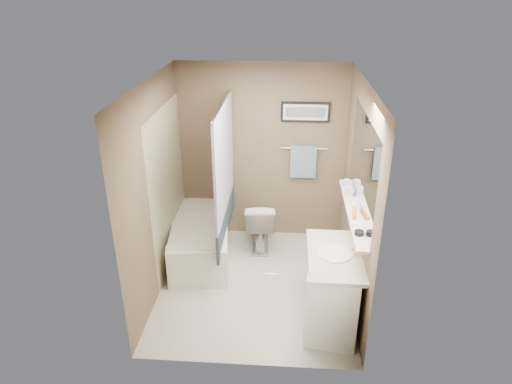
# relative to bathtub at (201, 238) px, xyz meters

# --- Properties ---
(ground) EXTENTS (2.50, 2.50, 0.00)m
(ground) POSITION_rel_bathtub_xyz_m (0.75, -0.60, -0.25)
(ground) COLOR #BDB7AF
(ground) RESTS_ON ground
(ceiling) EXTENTS (2.20, 2.50, 0.04)m
(ceiling) POSITION_rel_bathtub_xyz_m (0.75, -0.60, 2.13)
(ceiling) COLOR white
(ceiling) RESTS_ON wall_back
(wall_back) EXTENTS (2.20, 0.04, 2.40)m
(wall_back) POSITION_rel_bathtub_xyz_m (0.75, 0.63, 0.95)
(wall_back) COLOR brown
(wall_back) RESTS_ON ground
(wall_front) EXTENTS (2.20, 0.04, 2.40)m
(wall_front) POSITION_rel_bathtub_xyz_m (0.75, -1.83, 0.95)
(wall_front) COLOR brown
(wall_front) RESTS_ON ground
(wall_left) EXTENTS (0.04, 2.50, 2.40)m
(wall_left) POSITION_rel_bathtub_xyz_m (-0.33, -0.60, 0.95)
(wall_left) COLOR brown
(wall_left) RESTS_ON ground
(wall_right) EXTENTS (0.04, 2.50, 2.40)m
(wall_right) POSITION_rel_bathtub_xyz_m (1.83, -0.60, 0.95)
(wall_right) COLOR brown
(wall_right) RESTS_ON ground
(tile_surround) EXTENTS (0.02, 1.55, 2.00)m
(tile_surround) POSITION_rel_bathtub_xyz_m (-0.34, -0.10, 0.75)
(tile_surround) COLOR beige
(tile_surround) RESTS_ON wall_left
(curtain_rod) EXTENTS (0.02, 1.55, 0.02)m
(curtain_rod) POSITION_rel_bathtub_xyz_m (0.35, -0.10, 1.80)
(curtain_rod) COLOR silver
(curtain_rod) RESTS_ON wall_left
(curtain_upper) EXTENTS (0.03, 1.45, 1.28)m
(curtain_upper) POSITION_rel_bathtub_xyz_m (0.35, -0.10, 1.15)
(curtain_upper) COLOR silver
(curtain_upper) RESTS_ON curtain_rod
(curtain_lower) EXTENTS (0.03, 1.45, 0.36)m
(curtain_lower) POSITION_rel_bathtub_xyz_m (0.35, -0.10, 0.33)
(curtain_lower) COLOR #293E4D
(curtain_lower) RESTS_ON curtain_rod
(mirror) EXTENTS (0.02, 1.60, 1.00)m
(mirror) POSITION_rel_bathtub_xyz_m (1.84, -0.75, 1.37)
(mirror) COLOR silver
(mirror) RESTS_ON wall_right
(shelf) EXTENTS (0.12, 1.60, 0.03)m
(shelf) POSITION_rel_bathtub_xyz_m (1.79, -0.75, 0.85)
(shelf) COLOR silver
(shelf) RESTS_ON wall_right
(towel_bar) EXTENTS (0.60, 0.02, 0.02)m
(towel_bar) POSITION_rel_bathtub_xyz_m (1.30, 0.62, 1.05)
(towel_bar) COLOR silver
(towel_bar) RESTS_ON wall_back
(towel) EXTENTS (0.34, 0.05, 0.44)m
(towel) POSITION_rel_bathtub_xyz_m (1.30, 0.60, 0.87)
(towel) COLOR #8FB7D0
(towel) RESTS_ON towel_bar
(art_frame) EXTENTS (0.62, 0.02, 0.26)m
(art_frame) POSITION_rel_bathtub_xyz_m (1.30, 0.64, 1.53)
(art_frame) COLOR black
(art_frame) RESTS_ON wall_back
(art_mat) EXTENTS (0.56, 0.00, 0.20)m
(art_mat) POSITION_rel_bathtub_xyz_m (1.30, 0.62, 1.53)
(art_mat) COLOR white
(art_mat) RESTS_ON art_frame
(art_image) EXTENTS (0.50, 0.00, 0.13)m
(art_image) POSITION_rel_bathtub_xyz_m (1.30, 0.62, 1.53)
(art_image) COLOR #595959
(art_image) RESTS_ON art_mat
(door) EXTENTS (0.80, 0.02, 2.00)m
(door) POSITION_rel_bathtub_xyz_m (1.30, -1.84, 0.75)
(door) COLOR silver
(door) RESTS_ON wall_front
(door_handle) EXTENTS (0.10, 0.02, 0.02)m
(door_handle) POSITION_rel_bathtub_xyz_m (0.97, -1.79, 0.75)
(door_handle) COLOR silver
(door_handle) RESTS_ON door
(bathtub) EXTENTS (0.88, 1.58, 0.50)m
(bathtub) POSITION_rel_bathtub_xyz_m (0.00, 0.00, 0.00)
(bathtub) COLOR white
(bathtub) RESTS_ON ground
(tub_rim) EXTENTS (0.56, 1.36, 0.02)m
(tub_rim) POSITION_rel_bathtub_xyz_m (-0.00, 0.00, 0.25)
(tub_rim) COLOR white
(tub_rim) RESTS_ON bathtub
(toilet) EXTENTS (0.43, 0.70, 0.69)m
(toilet) POSITION_rel_bathtub_xyz_m (0.75, 0.28, 0.10)
(toilet) COLOR silver
(toilet) RESTS_ON ground
(vanity) EXTENTS (0.61, 0.96, 0.80)m
(vanity) POSITION_rel_bathtub_xyz_m (1.60, -1.18, 0.15)
(vanity) COLOR white
(vanity) RESTS_ON ground
(countertop) EXTENTS (0.54, 0.96, 0.04)m
(countertop) POSITION_rel_bathtub_xyz_m (1.59, -1.18, 0.57)
(countertop) COLOR beige
(countertop) RESTS_ON vanity
(sink_basin) EXTENTS (0.34, 0.34, 0.01)m
(sink_basin) POSITION_rel_bathtub_xyz_m (1.58, -1.18, 0.60)
(sink_basin) COLOR white
(sink_basin) RESTS_ON countertop
(faucet_spout) EXTENTS (0.02, 0.02, 0.10)m
(faucet_spout) POSITION_rel_bathtub_xyz_m (1.78, -1.18, 0.64)
(faucet_spout) COLOR silver
(faucet_spout) RESTS_ON countertop
(faucet_knob) EXTENTS (0.05, 0.05, 0.05)m
(faucet_knob) POSITION_rel_bathtub_xyz_m (1.78, -1.08, 0.62)
(faucet_knob) COLOR silver
(faucet_knob) RESTS_ON countertop
(candle_bowl_near) EXTENTS (0.09, 0.09, 0.04)m
(candle_bowl_near) POSITION_rel_bathtub_xyz_m (1.79, -1.25, 0.89)
(candle_bowl_near) COLOR black
(candle_bowl_near) RESTS_ON shelf
(hair_brush_front) EXTENTS (0.07, 0.22, 0.04)m
(hair_brush_front) POSITION_rel_bathtub_xyz_m (1.79, -0.85, 0.89)
(hair_brush_front) COLOR orange
(hair_brush_front) RESTS_ON shelf
(pink_comb) EXTENTS (0.04, 0.16, 0.01)m
(pink_comb) POSITION_rel_bathtub_xyz_m (1.79, -0.56, 0.87)
(pink_comb) COLOR #FF9BCE
(pink_comb) RESTS_ON shelf
(glass_jar) EXTENTS (0.08, 0.08, 0.10)m
(glass_jar) POSITION_rel_bathtub_xyz_m (1.79, -0.18, 0.92)
(glass_jar) COLOR silver
(glass_jar) RESTS_ON shelf
(soap_bottle) EXTENTS (0.08, 0.08, 0.16)m
(soap_bottle) POSITION_rel_bathtub_xyz_m (1.79, -0.39, 0.95)
(soap_bottle) COLOR #999999
(soap_bottle) RESTS_ON shelf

